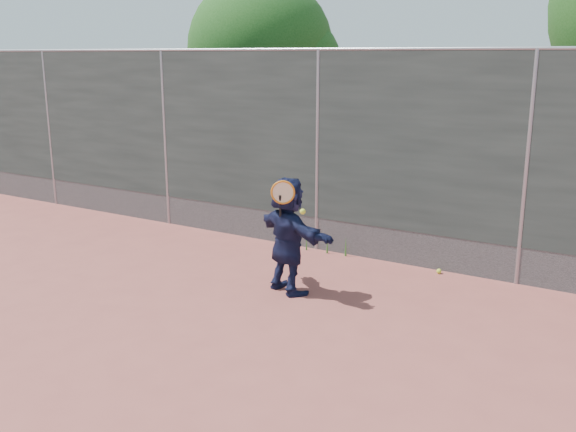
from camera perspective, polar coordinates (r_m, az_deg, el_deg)
The scene contains 7 objects.
ground at distance 7.29m, azimuth -10.99°, elevation -9.80°, with size 80.00×80.00×0.00m, color #9E4C42.
player at distance 8.00m, azimuth -0.00°, elevation -1.72°, with size 1.37×0.44×1.48m, color #151A3B.
ball_ground at distance 9.09m, azimuth 13.27°, elevation -4.80°, with size 0.07×0.07×0.07m, color #C6D830.
fence at distance 9.63m, azimuth 2.65°, elevation 6.12°, with size 20.00×0.06×3.03m.
swing_action at distance 7.65m, azimuth -0.30°, elevation 1.82°, with size 0.48×0.18×0.51m.
tree_left at distance 13.62m, azimuth -1.79°, elevation 14.21°, with size 3.15×3.00×4.53m.
weed_clump at distance 9.71m, azimuth 3.75°, elevation -2.60°, with size 0.68×0.07×0.30m.
Camera 1 is at (4.56, -4.88, 2.93)m, focal length 40.00 mm.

